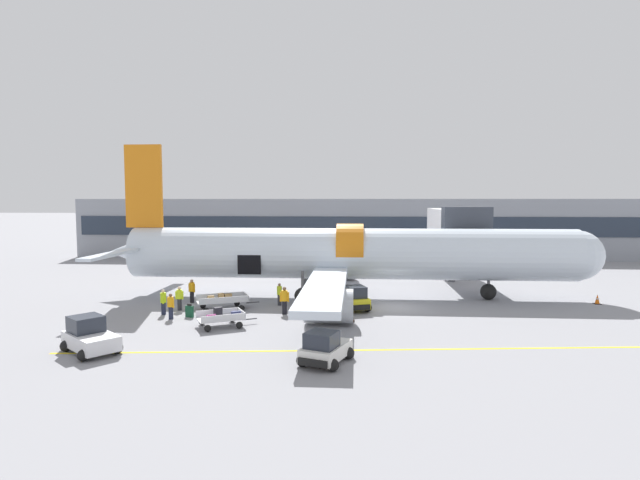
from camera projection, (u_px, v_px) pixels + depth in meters
ground_plane at (392, 307)px, 34.32m from camera, size 500.00×500.00×0.00m
apron_marking_line at (359, 350)px, 24.48m from camera, size 29.74×3.47×0.01m
terminal_strip at (375, 227)px, 67.76m from camera, size 77.48×12.31×7.53m
jet_bridge_stub at (455, 226)px, 43.81m from camera, size 3.68×12.62×6.84m
airplane at (344, 255)px, 37.51m from camera, size 37.10×31.96×11.59m
baggage_tug_lead at (90, 337)px, 24.14m from camera, size 3.51×3.28×1.71m
baggage_tug_mid at (325, 349)px, 22.41m from camera, size 2.57×3.17×1.55m
baggage_tug_rear at (352, 299)px, 33.56m from camera, size 2.73×3.58×1.66m
baggage_cart_loading at (223, 301)px, 33.53m from camera, size 4.19×2.86×1.09m
baggage_cart_queued at (222, 318)px, 29.01m from camera, size 3.49×2.74×1.09m
ground_crew_loader_a at (171, 306)px, 30.84m from camera, size 0.55×0.48×1.60m
ground_crew_loader_b at (284, 300)px, 32.19m from camera, size 0.61×0.42×1.78m
ground_crew_driver at (279, 294)px, 34.91m from camera, size 0.46×0.54×1.55m
ground_crew_supervisor at (163, 301)px, 32.04m from camera, size 0.47×0.57×1.64m
ground_crew_helper at (192, 290)px, 35.81m from camera, size 0.58×0.50×1.69m
ground_crew_marshal at (179, 298)px, 33.32m from camera, size 0.56×0.39×1.60m
suitcase_on_tarmac_upright at (189, 311)px, 31.36m from camera, size 0.57×0.35×0.85m
safety_cone_nose at (597, 299)px, 35.39m from camera, size 0.46×0.46×0.69m
safety_cone_engine_left at (324, 360)px, 21.93m from camera, size 0.43×0.43×0.74m
safety_cone_wingtip at (351, 316)px, 30.27m from camera, size 0.48×0.48×0.69m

